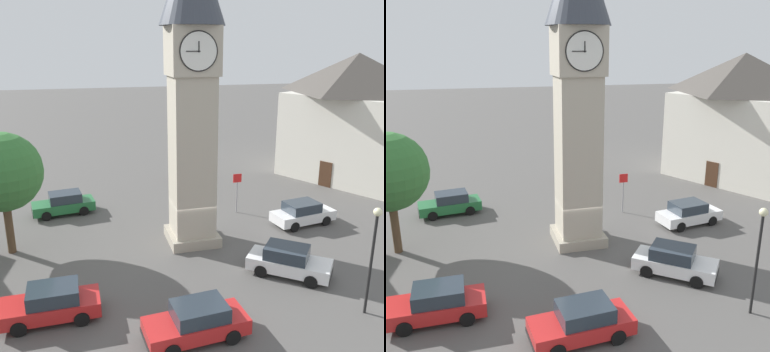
% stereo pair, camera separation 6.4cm
% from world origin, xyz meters
% --- Properties ---
extents(ground_plane, '(200.00, 200.00, 0.00)m').
position_xyz_m(ground_plane, '(0.00, 0.00, 0.00)').
color(ground_plane, '#565451').
extents(clock_tower, '(3.47, 3.47, 17.40)m').
position_xyz_m(clock_tower, '(0.00, 0.00, 10.12)').
color(clock_tower, '#A59C89').
rests_on(clock_tower, ground).
extents(car_blue_kerb, '(4.34, 2.29, 1.53)m').
position_xyz_m(car_blue_kerb, '(7.47, -6.38, 0.76)').
color(car_blue_kerb, '#236B38').
rests_on(car_blue_kerb, ground).
extents(car_silver_kerb, '(4.26, 2.08, 1.53)m').
position_xyz_m(car_silver_kerb, '(2.10, 8.70, 0.76)').
color(car_silver_kerb, red).
rests_on(car_silver_kerb, ground).
extents(car_red_corner, '(4.27, 3.90, 1.53)m').
position_xyz_m(car_red_corner, '(-3.72, 5.08, 0.76)').
color(car_red_corner, white).
rests_on(car_red_corner, ground).
extents(car_white_side, '(4.16, 1.88, 1.53)m').
position_xyz_m(car_white_side, '(7.71, 5.93, 0.76)').
color(car_white_side, red).
rests_on(car_white_side, ground).
extents(car_black_far, '(4.34, 2.32, 1.53)m').
position_xyz_m(car_black_far, '(-7.60, -0.58, 0.76)').
color(car_black_far, white).
rests_on(car_black_far, ground).
extents(pedestrian, '(0.51, 0.36, 1.69)m').
position_xyz_m(pedestrian, '(-1.37, -11.86, 1.01)').
color(pedestrian, black).
rests_on(pedestrian, ground).
extents(tree, '(4.30, 4.30, 6.87)m').
position_xyz_m(tree, '(10.21, -1.14, 4.70)').
color(tree, brown).
rests_on(tree, ground).
extents(building_hall_far, '(11.95, 13.11, 10.64)m').
position_xyz_m(building_hall_far, '(-16.52, -8.97, 5.43)').
color(building_hall_far, silver).
rests_on(building_hall_far, ground).
extents(lamp_post, '(0.36, 0.36, 4.90)m').
position_xyz_m(lamp_post, '(-5.45, 8.93, 3.29)').
color(lamp_post, black).
rests_on(lamp_post, ground).
extents(road_sign, '(0.60, 0.07, 2.80)m').
position_xyz_m(road_sign, '(-4.16, -3.61, 1.90)').
color(road_sign, gray).
rests_on(road_sign, ground).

